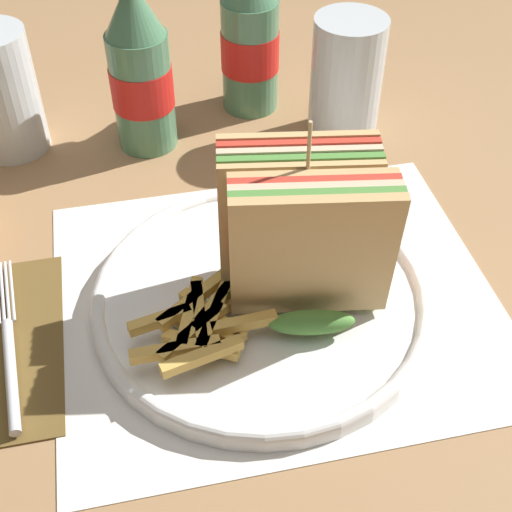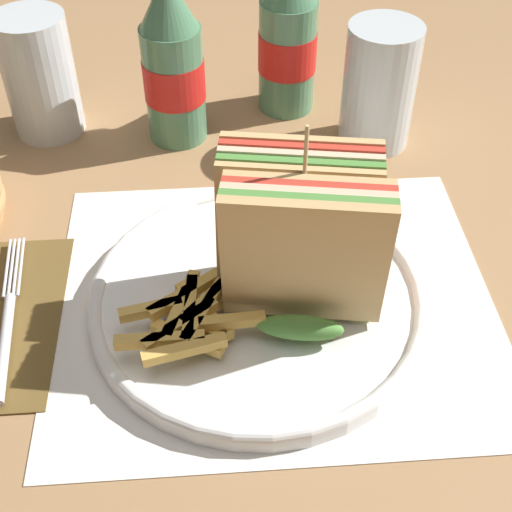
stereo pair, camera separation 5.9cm
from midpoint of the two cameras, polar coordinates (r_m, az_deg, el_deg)
ground_plane at (r=0.61m, az=4.73°, el=-3.70°), size 4.00×4.00×0.00m
placemat at (r=0.61m, az=4.20°, el=-3.48°), size 0.37×0.32×0.00m
plate_main at (r=0.60m, az=2.97°, el=-3.51°), size 0.28×0.28×0.02m
club_sandwich at (r=0.55m, az=6.67°, el=1.29°), size 0.13×0.12×0.16m
fries_pile at (r=0.56m, az=-2.14°, el=-4.94°), size 0.12×0.10×0.02m
fork at (r=0.60m, az=-16.71°, el=-5.75°), size 0.03×0.18×0.01m
coke_bottle_near at (r=0.76m, az=-4.40°, el=15.04°), size 0.06×0.06×0.20m
coke_bottle_far at (r=0.81m, az=4.75°, el=17.07°), size 0.06×0.06×0.20m
glass_near at (r=0.78m, az=12.05°, el=13.07°), size 0.08×0.08×0.13m
glass_far at (r=0.81m, az=-14.78°, el=13.20°), size 0.08×0.08×0.13m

